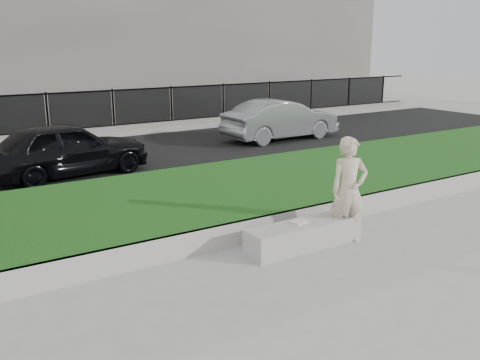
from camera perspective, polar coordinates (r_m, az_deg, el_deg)
ground at (r=8.09m, az=5.64°, el=-8.77°), size 90.00×90.00×0.00m
grass_bank at (r=10.39m, az=-4.62°, el=-2.22°), size 34.00×4.00×0.40m
grass_kerb at (r=8.79m, az=1.46°, el=-5.34°), size 34.00×0.08×0.40m
street at (r=15.36m, az=-14.36°, el=2.21°), size 34.00×7.00×0.04m
far_pavement at (r=19.61m, az=-18.61°, el=4.64°), size 34.00×3.00×0.12m
iron_fence at (r=18.58m, az=-17.95°, el=5.68°), size 32.00×0.30×1.50m
stone_bench at (r=8.62m, az=6.86°, el=-5.82°), size 2.02×0.50×0.41m
man at (r=8.81m, az=11.52°, el=-1.05°), size 0.73×0.58×1.73m
book at (r=8.53m, az=6.36°, el=-4.45°), size 0.27×0.21×0.03m
car_dark at (r=13.43m, az=-18.07°, el=3.18°), size 4.08×2.09×1.33m
car_silver at (r=17.72m, az=4.39°, el=6.44°), size 4.01×1.49×1.31m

